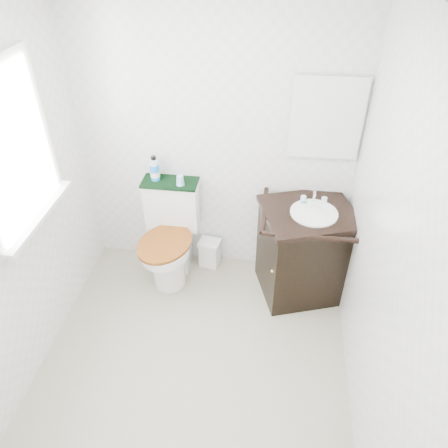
% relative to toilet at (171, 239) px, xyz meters
% --- Properties ---
extents(floor, '(2.40, 2.40, 0.00)m').
position_rel_toilet_xyz_m(floor, '(0.36, -0.96, -0.38)').
color(floor, '#A79E86').
rests_on(floor, ground).
extents(ceiling, '(2.40, 2.40, 0.00)m').
position_rel_toilet_xyz_m(ceiling, '(0.36, -0.96, 2.02)').
color(ceiling, white).
rests_on(ceiling, wall_back).
extents(wall_back, '(2.40, 0.00, 2.40)m').
position_rel_toilet_xyz_m(wall_back, '(0.36, 0.24, 0.82)').
color(wall_back, silver).
rests_on(wall_back, ground).
extents(wall_left, '(0.00, 2.40, 2.40)m').
position_rel_toilet_xyz_m(wall_left, '(-0.74, -0.96, 0.82)').
color(wall_left, silver).
rests_on(wall_left, ground).
extents(wall_right, '(0.00, 2.40, 2.40)m').
position_rel_toilet_xyz_m(wall_right, '(1.46, -0.96, 0.82)').
color(wall_right, silver).
rests_on(wall_right, ground).
extents(window, '(0.02, 0.70, 0.90)m').
position_rel_toilet_xyz_m(window, '(-0.71, -0.71, 1.17)').
color(window, white).
rests_on(window, wall_left).
extents(mirror, '(0.50, 0.02, 0.60)m').
position_rel_toilet_xyz_m(mirror, '(1.18, 0.21, 1.07)').
color(mirror, silver).
rests_on(mirror, wall_back).
extents(toilet, '(0.52, 0.69, 0.86)m').
position_rel_toilet_xyz_m(toilet, '(0.00, 0.00, 0.00)').
color(toilet, white).
rests_on(toilet, floor).
extents(vanity, '(0.84, 0.78, 0.92)m').
position_rel_toilet_xyz_m(vanity, '(1.13, -0.06, 0.06)').
color(vanity, black).
rests_on(vanity, floor).
extents(trash_bin, '(0.21, 0.18, 0.27)m').
position_rel_toilet_xyz_m(trash_bin, '(0.31, 0.14, -0.24)').
color(trash_bin, white).
rests_on(trash_bin, floor).
extents(towel, '(0.46, 0.22, 0.02)m').
position_rel_toilet_xyz_m(towel, '(-0.00, 0.13, 0.49)').
color(towel, black).
rests_on(towel, toilet).
extents(mouthwash_bottle, '(0.07, 0.07, 0.21)m').
position_rel_toilet_xyz_m(mouthwash_bottle, '(-0.12, 0.14, 0.60)').
color(mouthwash_bottle, blue).
rests_on(mouthwash_bottle, towel).
extents(cup, '(0.07, 0.07, 0.08)m').
position_rel_toilet_xyz_m(cup, '(0.10, 0.09, 0.54)').
color(cup, '#94C8F3').
rests_on(cup, towel).
extents(soap_bar, '(0.07, 0.04, 0.02)m').
position_rel_toilet_xyz_m(soap_bar, '(1.08, 0.03, 0.45)').
color(soap_bar, teal).
rests_on(soap_bar, vanity).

